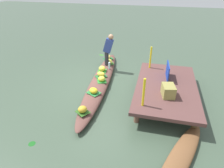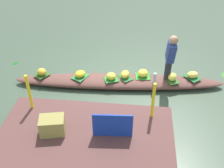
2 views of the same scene
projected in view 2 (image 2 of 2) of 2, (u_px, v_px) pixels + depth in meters
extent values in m
plane|color=#3D503E|center=(119.00, 85.00, 6.97)|extent=(40.00, 40.00, 0.00)
cube|color=brown|center=(85.00, 135.00, 4.95)|extent=(3.20, 1.80, 0.10)
cylinder|color=brown|center=(154.00, 123.00, 5.56)|extent=(0.14, 0.14, 0.39)
cylinder|color=brown|center=(33.00, 114.00, 5.79)|extent=(0.14, 0.14, 0.39)
ellipsoid|color=brown|center=(119.00, 81.00, 6.90)|extent=(5.31, 1.03, 0.25)
cube|color=#297B39|center=(80.00, 77.00, 6.85)|extent=(0.45, 0.48, 0.01)
ellipsoid|color=yellow|center=(80.00, 74.00, 6.80)|extent=(0.34, 0.36, 0.16)
cube|color=#2C5A1D|center=(42.00, 75.00, 6.92)|extent=(0.43, 0.44, 0.01)
ellipsoid|color=gold|center=(42.00, 72.00, 6.87)|extent=(0.33, 0.32, 0.18)
cube|color=#326729|center=(172.00, 80.00, 6.72)|extent=(0.38, 0.42, 0.01)
ellipsoid|color=#E9DF53|center=(172.00, 77.00, 6.66)|extent=(0.29, 0.31, 0.20)
cube|color=#206730|center=(192.00, 77.00, 6.82)|extent=(0.46, 0.48, 0.01)
ellipsoid|color=#F1D056|center=(193.00, 75.00, 6.78)|extent=(0.33, 0.29, 0.16)
cube|color=#26612E|center=(125.00, 77.00, 6.83)|extent=(0.45, 0.47, 0.01)
ellipsoid|color=yellow|center=(125.00, 74.00, 6.78)|extent=(0.26, 0.32, 0.18)
cube|color=#2A7D2D|center=(111.00, 79.00, 6.76)|extent=(0.42, 0.41, 0.01)
ellipsoid|color=yellow|center=(111.00, 76.00, 6.71)|extent=(0.28, 0.28, 0.18)
cube|color=#2E852B|center=(143.00, 76.00, 6.86)|extent=(0.39, 0.35, 0.01)
ellipsoid|color=yellow|center=(143.00, 73.00, 6.80)|extent=(0.35, 0.35, 0.20)
cylinder|color=#28282D|center=(168.00, 69.00, 6.63)|extent=(0.16, 0.16, 0.55)
cube|color=navy|center=(171.00, 52.00, 6.27)|extent=(0.21, 0.42, 0.58)
sphere|color=#9E7556|center=(174.00, 40.00, 5.99)|extent=(0.20, 0.20, 0.20)
cylinder|color=silver|center=(155.00, 78.00, 6.60)|extent=(0.08, 0.08, 0.25)
cube|color=#15359D|center=(113.00, 126.00, 4.73)|extent=(0.71, 0.08, 0.49)
cylinder|color=yellow|center=(153.00, 100.00, 5.07)|extent=(0.06, 0.06, 0.78)
cylinder|color=yellow|center=(29.00, 92.00, 5.28)|extent=(0.06, 0.06, 0.78)
cube|color=olive|center=(52.00, 125.00, 4.85)|extent=(0.50, 0.40, 0.33)
ellipsoid|color=#16591A|center=(15.00, 63.00, 7.85)|extent=(0.19, 0.19, 0.01)
ellipsoid|color=#387E2A|center=(224.00, 75.00, 7.36)|extent=(0.23, 0.28, 0.01)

